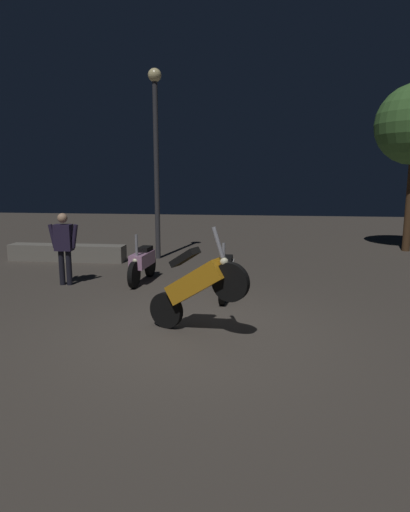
# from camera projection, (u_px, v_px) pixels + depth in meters

# --- Properties ---
(ground_plane) EXTENTS (40.00, 40.00, 0.00)m
(ground_plane) POSITION_uv_depth(u_px,v_px,m) (191.00, 334.00, 6.47)
(ground_plane) COLOR #4C443D
(motorcycle_orange_foreground) EXTENTS (1.57, 0.73, 1.63)m
(motorcycle_orange_foreground) POSITION_uv_depth(u_px,v_px,m) (196.00, 285.00, 6.33)
(motorcycle_orange_foreground) COLOR black
(motorcycle_orange_foreground) RESTS_ON ground_plane
(motorcycle_pink_parked_left) EXTENTS (0.36, 1.66, 1.11)m
(motorcycle_pink_parked_left) POSITION_uv_depth(u_px,v_px,m) (142.00, 262.00, 9.57)
(motorcycle_pink_parked_left) COLOR black
(motorcycle_pink_parked_left) RESTS_ON ground_plane
(motorcycle_white_parked_right) EXTENTS (0.31, 1.66, 1.11)m
(motorcycle_white_parked_right) POSITION_uv_depth(u_px,v_px,m) (225.00, 274.00, 8.41)
(motorcycle_white_parked_right) COLOR black
(motorcycle_white_parked_right) RESTS_ON ground_plane
(person_rider_beside) EXTENTS (0.66, 0.25, 1.56)m
(person_rider_beside) POSITION_uv_depth(u_px,v_px,m) (64.00, 243.00, 9.21)
(person_rider_beside) COLOR black
(person_rider_beside) RESTS_ON ground_plane
(streetlamp_near) EXTENTS (0.36, 0.36, 5.15)m
(streetlamp_near) POSITION_uv_depth(u_px,v_px,m) (156.00, 141.00, 11.81)
(streetlamp_near) COLOR #38383D
(streetlamp_near) RESTS_ON ground_plane
(planter_wall_low) EXTENTS (3.26, 0.50, 0.45)m
(planter_wall_low) POSITION_uv_depth(u_px,v_px,m) (67.00, 253.00, 12.01)
(planter_wall_low) COLOR gray
(planter_wall_low) RESTS_ON ground_plane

